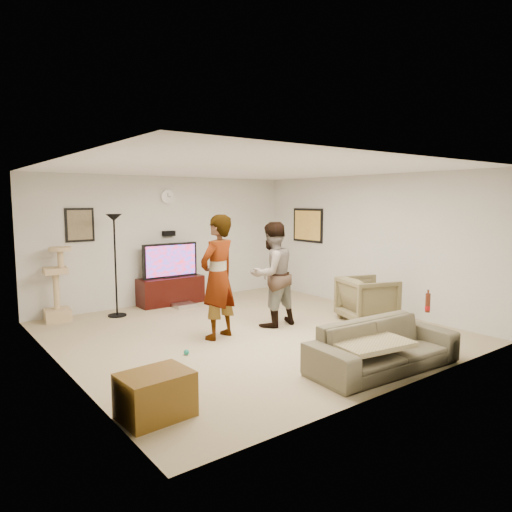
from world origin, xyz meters
TOP-DOWN VIEW (x-y plane):
  - floor at (0.00, 0.00)m, footprint 5.50×5.50m
  - ceiling at (0.00, 0.00)m, footprint 5.50×5.50m
  - wall_back at (0.00, 2.75)m, footprint 5.50×0.04m
  - wall_front at (0.00, -2.75)m, footprint 5.50×0.04m
  - wall_left at (-2.75, 0.00)m, footprint 0.04×5.50m
  - wall_right at (2.75, 0.00)m, footprint 0.04×5.50m
  - wall_clock at (0.00, 2.72)m, footprint 0.26×0.04m
  - wall_speaker at (0.00, 2.69)m, footprint 0.25×0.10m
  - picture_back at (-1.70, 2.73)m, footprint 0.42×0.03m
  - picture_right at (2.73, 1.60)m, footprint 0.03×0.78m
  - tv_stand at (-0.07, 2.50)m, footprint 1.28×0.45m
  - console_box at (0.01, 2.11)m, footprint 0.40×0.30m
  - tv at (-0.07, 2.50)m, footprint 1.13×0.08m
  - tv_screen at (-0.07, 2.46)m, footprint 1.04×0.01m
  - floor_lamp at (-1.28, 2.20)m, footprint 0.32×0.32m
  - cat_tree at (-2.20, 2.50)m, footprint 0.45×0.45m
  - person_left at (-0.55, 0.02)m, footprint 0.77×0.62m
  - person_right at (0.51, 0.07)m, footprint 0.85×0.68m
  - sofa at (0.34, -2.28)m, footprint 2.00×0.89m
  - throw_blanket at (0.06, -2.28)m, footprint 0.99×0.82m
  - beer_bottle at (1.24, -2.28)m, footprint 0.06×0.06m
  - armchair at (1.95, -0.70)m, footprint 1.04×1.02m
  - side_table at (-2.40, -1.78)m, footprint 0.68×0.53m
  - toy_ball at (-1.31, -0.39)m, footprint 0.07×0.07m

SIDE VIEW (x-z plane):
  - floor at x=0.00m, z-range -0.02..0.00m
  - console_box at x=0.01m, z-range 0.00..0.07m
  - toy_ball at x=-1.31m, z-range 0.00..0.07m
  - side_table at x=-2.40m, z-range 0.00..0.43m
  - tv_stand at x=-0.07m, z-range 0.00..0.53m
  - sofa at x=0.34m, z-range 0.00..0.57m
  - armchair at x=1.95m, z-range 0.00..0.75m
  - throw_blanket at x=0.06m, z-range 0.36..0.42m
  - cat_tree at x=-2.20m, z-range 0.00..1.26m
  - beer_bottle at x=1.24m, z-range 0.57..0.82m
  - person_right at x=0.51m, z-range 0.00..1.69m
  - tv at x=-0.07m, z-range 0.53..1.20m
  - tv_screen at x=-0.07m, z-range 0.57..1.16m
  - floor_lamp at x=-1.28m, z-range 0.00..1.79m
  - person_left at x=-0.55m, z-range 0.00..1.83m
  - wall_back at x=0.00m, z-range 0.00..2.50m
  - wall_front at x=0.00m, z-range 0.00..2.50m
  - wall_left at x=-2.75m, z-range 0.00..2.50m
  - wall_right at x=2.75m, z-range 0.00..2.50m
  - wall_speaker at x=0.00m, z-range 1.33..1.43m
  - picture_right at x=2.73m, z-range 1.19..1.81m
  - picture_back at x=-1.70m, z-range 1.34..1.86m
  - wall_clock at x=0.00m, z-range 1.97..2.23m
  - ceiling at x=0.00m, z-range 2.50..2.52m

